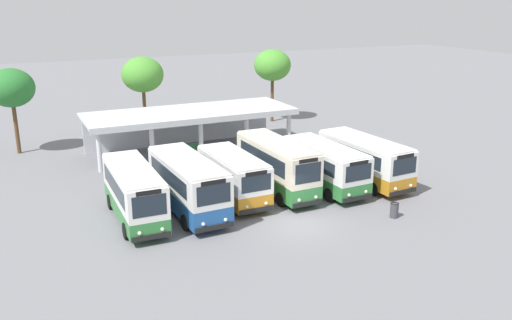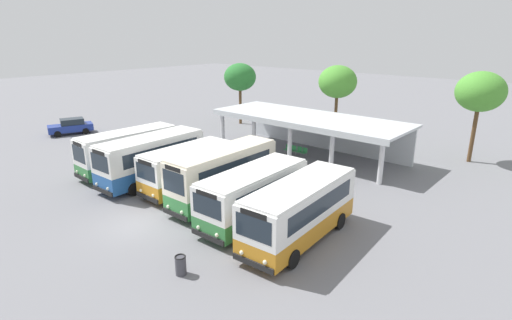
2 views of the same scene
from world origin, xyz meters
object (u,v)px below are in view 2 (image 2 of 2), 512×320
(city_bus_far_end_green, at_px, (300,209))
(waiting_chair_end_by_column, at_px, (288,149))
(city_bus_second_in_row, at_px, (152,157))
(waiting_chair_fourth_seat, at_px, (304,152))
(waiting_chair_second_from_end, at_px, (293,150))
(city_bus_fourth_amber, at_px, (223,173))
(city_bus_middle_cream, at_px, (188,167))
(city_bus_nearest_orange, at_px, (129,149))
(waiting_chair_middle_seat, at_px, (299,151))
(parked_car_flank, at_px, (71,126))
(litter_bin_apron, at_px, (181,265))
(city_bus_fifth_blue, at_px, (254,193))

(city_bus_far_end_green, relative_size, waiting_chair_end_by_column, 9.12)
(city_bus_second_in_row, xyz_separation_m, waiting_chair_fourth_seat, (4.80, 11.80, -1.29))
(waiting_chair_end_by_column, xyz_separation_m, waiting_chair_fourth_seat, (1.66, 0.14, 0.00))
(city_bus_far_end_green, xyz_separation_m, waiting_chair_second_from_end, (-8.94, 11.75, -1.20))
(city_bus_fourth_amber, bearing_deg, city_bus_middle_cream, -175.87)
(city_bus_nearest_orange, height_order, city_bus_fourth_amber, city_bus_fourth_amber)
(city_bus_second_in_row, bearing_deg, waiting_chair_middle_seat, 70.20)
(city_bus_nearest_orange, relative_size, waiting_chair_second_from_end, 8.93)
(waiting_chair_middle_seat, height_order, waiting_chair_fourth_seat, same)
(city_bus_fourth_amber, distance_m, parked_car_flank, 24.84)
(city_bus_nearest_orange, xyz_separation_m, city_bus_far_end_green, (15.79, -0.16, -0.03))
(parked_car_flank, bearing_deg, city_bus_far_end_green, -4.90)
(city_bus_middle_cream, distance_m, city_bus_fourth_amber, 3.17)
(city_bus_middle_cream, height_order, waiting_chair_second_from_end, city_bus_middle_cream)
(waiting_chair_middle_seat, bearing_deg, city_bus_fourth_amber, -79.33)
(city_bus_middle_cream, xyz_separation_m, waiting_chair_fourth_seat, (1.65, 11.19, -1.14))
(waiting_chair_second_from_end, height_order, litter_bin_apron, litter_bin_apron)
(city_bus_far_end_green, bearing_deg, parked_car_flank, 175.10)
(city_bus_nearest_orange, relative_size, city_bus_middle_cream, 1.16)
(parked_car_flank, height_order, litter_bin_apron, parked_car_flank)
(city_bus_fourth_amber, distance_m, waiting_chair_second_from_end, 11.28)
(city_bus_fourth_amber, xyz_separation_m, waiting_chair_middle_seat, (-2.07, 10.96, -1.36))
(waiting_chair_middle_seat, relative_size, litter_bin_apron, 0.96)
(waiting_chair_second_from_end, bearing_deg, waiting_chair_end_by_column, -173.04)
(waiting_chair_fourth_seat, height_order, litter_bin_apron, litter_bin_apron)
(city_bus_fourth_amber, xyz_separation_m, city_bus_far_end_green, (6.32, -0.86, -0.17))
(waiting_chair_second_from_end, bearing_deg, parked_car_flank, -157.69)
(city_bus_fifth_blue, xyz_separation_m, parked_car_flank, (-27.91, 2.58, -0.84))
(litter_bin_apron, bearing_deg, waiting_chair_second_from_end, 111.19)
(city_bus_fifth_blue, relative_size, waiting_chair_fourth_seat, 8.56)
(city_bus_second_in_row, relative_size, waiting_chair_second_from_end, 9.26)
(parked_car_flank, distance_m, waiting_chair_middle_seat, 24.47)
(city_bus_far_end_green, height_order, waiting_chair_middle_seat, city_bus_far_end_green)
(city_bus_middle_cream, relative_size, city_bus_far_end_green, 0.85)
(waiting_chair_second_from_end, xyz_separation_m, waiting_chair_fourth_seat, (1.11, 0.07, 0.00))
(city_bus_fourth_amber, relative_size, city_bus_far_end_green, 1.00)
(city_bus_fifth_blue, distance_m, parked_car_flank, 28.04)
(city_bus_far_end_green, bearing_deg, waiting_chair_second_from_end, 127.27)
(city_bus_fourth_amber, distance_m, waiting_chair_middle_seat, 11.24)
(city_bus_far_end_green, relative_size, waiting_chair_second_from_end, 9.12)
(waiting_chair_middle_seat, bearing_deg, litter_bin_apron, -70.47)
(waiting_chair_second_from_end, height_order, waiting_chair_middle_seat, same)
(city_bus_nearest_orange, distance_m, waiting_chair_fourth_seat, 14.17)
(parked_car_flank, bearing_deg, city_bus_second_in_row, -8.17)
(city_bus_middle_cream, distance_m, waiting_chair_second_from_end, 11.19)
(waiting_chair_second_from_end, height_order, waiting_chair_fourth_seat, same)
(waiting_chair_fourth_seat, bearing_deg, parked_car_flank, -158.50)
(city_bus_second_in_row, bearing_deg, city_bus_nearest_orange, 177.48)
(parked_car_flank, bearing_deg, city_bus_fifth_blue, -5.28)
(city_bus_fifth_blue, bearing_deg, city_bus_nearest_orange, 179.67)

